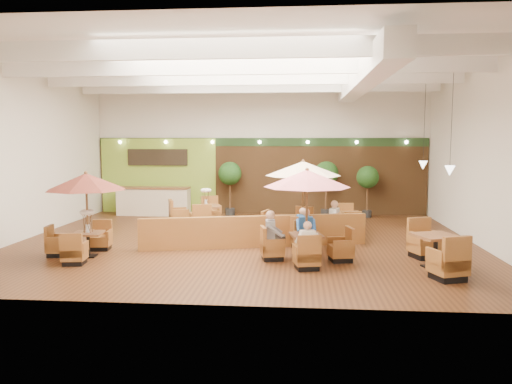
# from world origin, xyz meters

# --- Properties ---
(room) EXTENTS (14.04, 14.00, 5.52)m
(room) POSITION_xyz_m (0.25, 1.22, 3.63)
(room) COLOR #381E0F
(room) RESTS_ON ground
(service_counter) EXTENTS (3.00, 0.75, 1.18)m
(service_counter) POSITION_xyz_m (-4.40, 5.10, 0.58)
(service_counter) COLOR beige
(service_counter) RESTS_ON ground
(booth_divider) EXTENTS (6.57, 1.79, 0.93)m
(booth_divider) POSITION_xyz_m (0.38, -0.78, 0.47)
(booth_divider) COLOR brown
(booth_divider) RESTS_ON ground
(table_0) EXTENTS (2.22, 2.31, 2.32)m
(table_0) POSITION_xyz_m (-4.05, -2.35, 1.67)
(table_0) COLOR brown
(table_0) RESTS_ON ground
(table_1) EXTENTS (2.47, 2.47, 2.44)m
(table_1) POSITION_xyz_m (1.86, -2.28, 1.67)
(table_1) COLOR brown
(table_1) RESTS_ON ground
(table_2) EXTENTS (2.60, 2.60, 2.54)m
(table_2) POSITION_xyz_m (1.78, 0.32, 1.74)
(table_2) COLOR brown
(table_2) RESTS_ON ground
(table_3) EXTENTS (2.01, 2.86, 1.57)m
(table_3) POSITION_xyz_m (-1.93, 2.38, 0.46)
(table_3) COLOR brown
(table_3) RESTS_ON ground
(table_4) EXTENTS (1.21, 2.99, 1.05)m
(table_4) POSITION_xyz_m (5.02, -2.78, 0.40)
(table_4) COLOR brown
(table_4) RESTS_ON ground
(table_5) EXTENTS (0.80, 2.28, 0.85)m
(table_5) POSITION_xyz_m (3.38, 2.04, 0.32)
(table_5) COLOR brown
(table_5) RESTS_ON ground
(topiary_0) EXTENTS (0.96, 0.96, 2.24)m
(topiary_0) POSITION_xyz_m (-1.21, 5.30, 1.67)
(topiary_0) COLOR black
(topiary_0) RESTS_ON ground
(topiary_1) EXTENTS (0.98, 0.98, 2.28)m
(topiary_1) POSITION_xyz_m (2.76, 5.30, 1.70)
(topiary_1) COLOR black
(topiary_1) RESTS_ON ground
(topiary_2) EXTENTS (0.90, 0.90, 2.09)m
(topiary_2) POSITION_xyz_m (4.42, 5.30, 1.56)
(topiary_2) COLOR black
(topiary_2) RESTS_ON ground
(diner_0) EXTENTS (0.40, 0.35, 0.73)m
(diner_0) POSITION_xyz_m (1.86, -3.16, 0.73)
(diner_0) COLOR white
(diner_0) RESTS_ON ground
(diner_1) EXTENTS (0.40, 0.33, 0.79)m
(diner_1) POSITION_xyz_m (1.86, -1.39, 0.75)
(diner_1) COLOR #2962B3
(diner_1) RESTS_ON ground
(diner_2) EXTENTS (0.36, 0.43, 0.85)m
(diner_2) POSITION_xyz_m (0.97, -2.28, 0.78)
(diner_2) COLOR slate
(diner_2) RESTS_ON ground
(diner_3) EXTENTS (0.37, 0.32, 0.71)m
(diner_3) POSITION_xyz_m (1.78, -0.60, 0.73)
(diner_3) COLOR #2962B3
(diner_3) RESTS_ON ground
(diner_4) EXTENTS (0.41, 0.45, 0.82)m
(diner_4) POSITION_xyz_m (2.71, 0.32, 0.77)
(diner_4) COLOR white
(diner_4) RESTS_ON ground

